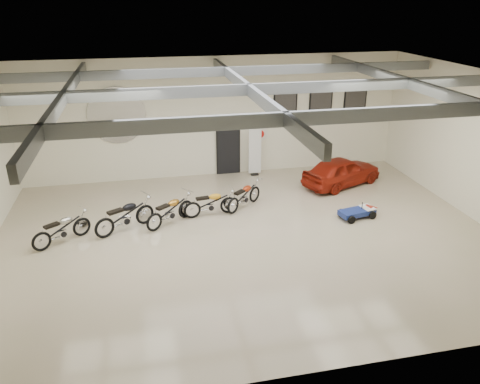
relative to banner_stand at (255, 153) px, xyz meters
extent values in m
cube|color=tan|center=(-1.58, -5.50, -0.99)|extent=(16.00, 12.00, 0.01)
cube|color=gray|center=(-1.58, -5.50, 4.01)|extent=(16.00, 12.00, 0.01)
cube|color=white|center=(-1.58, 0.50, 1.51)|extent=(16.00, 0.02, 5.00)
cube|color=white|center=(6.42, -5.50, 1.51)|extent=(0.02, 12.00, 5.00)
cube|color=black|center=(-1.08, 0.45, 0.06)|extent=(0.92, 0.08, 2.10)
imported|color=maroon|center=(3.20, -1.87, -0.39)|extent=(2.66, 3.78, 1.19)
camera|label=1|loc=(-4.63, -18.48, 6.23)|focal=35.00mm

